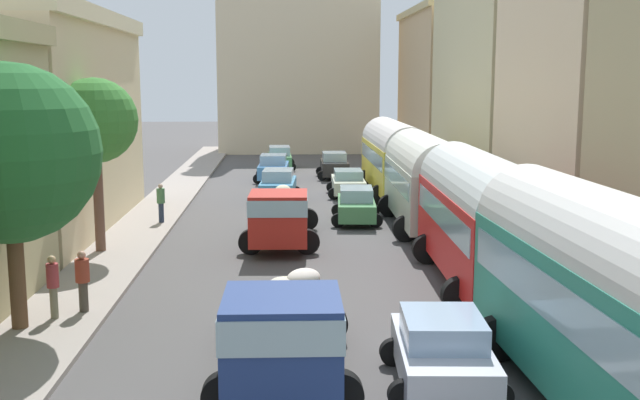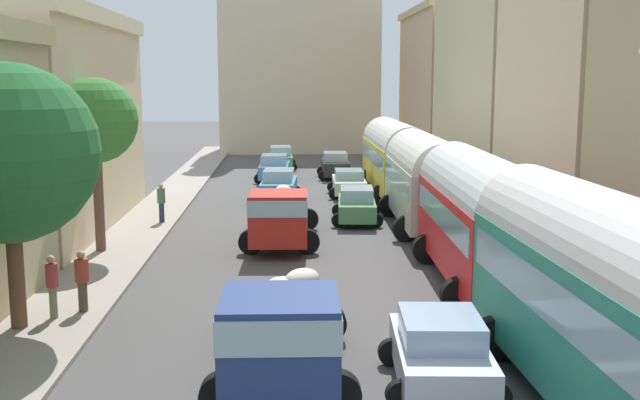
{
  "view_description": "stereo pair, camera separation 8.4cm",
  "coord_description": "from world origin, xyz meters",
  "px_view_note": "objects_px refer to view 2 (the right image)",
  "views": [
    {
      "loc": [
        -1.34,
        -6.73,
        6.27
      ],
      "look_at": [
        0.0,
        20.58,
        1.86
      ],
      "focal_mm": 42.65,
      "sensor_mm": 36.0,
      "label": 1
    },
    {
      "loc": [
        -1.26,
        -6.74,
        6.27
      ],
      "look_at": [
        0.0,
        20.58,
        1.86
      ],
      "focal_mm": 42.65,
      "sensor_mm": 36.0,
      "label": 2
    }
  ],
  "objects_px": {
    "parked_bus_0": "(605,293)",
    "cargo_truck_0": "(281,331)",
    "car_0": "(279,185)",
    "cargo_truck_1": "(280,214)",
    "car_2": "(281,158)",
    "car_4": "(357,205)",
    "pedestrian_0": "(161,202)",
    "pedestrian_1": "(52,284)",
    "car_6": "(335,165)",
    "car_3": "(440,351)",
    "car_5": "(349,183)",
    "parked_bus_1": "(480,213)",
    "car_1": "(274,168)",
    "pedestrian_2": "(82,279)",
    "parked_bus_3": "(395,155)",
    "parked_bus_2": "(425,178)"
  },
  "relations": [
    {
      "from": "car_2",
      "to": "car_1",
      "type": "bearing_deg",
      "value": -93.25
    },
    {
      "from": "car_6",
      "to": "parked_bus_0",
      "type": "bearing_deg",
      "value": -85.47
    },
    {
      "from": "car_1",
      "to": "car_4",
      "type": "distance_m",
      "value": 14.08
    },
    {
      "from": "pedestrian_0",
      "to": "pedestrian_1",
      "type": "distance_m",
      "value": 13.16
    },
    {
      "from": "parked_bus_3",
      "to": "car_5",
      "type": "relative_size",
      "value": 2.51
    },
    {
      "from": "parked_bus_0",
      "to": "parked_bus_2",
      "type": "height_order",
      "value": "parked_bus_0"
    },
    {
      "from": "parked_bus_3",
      "to": "car_0",
      "type": "bearing_deg",
      "value": -164.98
    },
    {
      "from": "car_0",
      "to": "car_4",
      "type": "xyz_separation_m",
      "value": [
        3.45,
        -5.9,
        -0.05
      ]
    },
    {
      "from": "car_5",
      "to": "car_3",
      "type": "bearing_deg",
      "value": -90.6
    },
    {
      "from": "parked_bus_1",
      "to": "car_1",
      "type": "distance_m",
      "value": 24.91
    },
    {
      "from": "car_5",
      "to": "car_1",
      "type": "bearing_deg",
      "value": 123.9
    },
    {
      "from": "car_6",
      "to": "cargo_truck_1",
      "type": "bearing_deg",
      "value": -99.8
    },
    {
      "from": "parked_bus_2",
      "to": "parked_bus_3",
      "type": "bearing_deg",
      "value": 90.0
    },
    {
      "from": "parked_bus_0",
      "to": "parked_bus_3",
      "type": "relative_size",
      "value": 0.93
    },
    {
      "from": "parked_bus_3",
      "to": "car_5",
      "type": "distance_m",
      "value": 2.86
    },
    {
      "from": "car_2",
      "to": "car_4",
      "type": "relative_size",
      "value": 1.07
    },
    {
      "from": "cargo_truck_1",
      "to": "car_4",
      "type": "relative_size",
      "value": 1.85
    },
    {
      "from": "parked_bus_1",
      "to": "car_3",
      "type": "bearing_deg",
      "value": -109.78
    },
    {
      "from": "parked_bus_2",
      "to": "cargo_truck_1",
      "type": "distance_m",
      "value": 6.9
    },
    {
      "from": "parked_bus_0",
      "to": "cargo_truck_0",
      "type": "distance_m",
      "value": 6.22
    },
    {
      "from": "car_5",
      "to": "car_2",
      "type": "bearing_deg",
      "value": 107.01
    },
    {
      "from": "parked_bus_0",
      "to": "car_2",
      "type": "bearing_deg",
      "value": 98.97
    },
    {
      "from": "pedestrian_0",
      "to": "pedestrian_1",
      "type": "height_order",
      "value": "pedestrian_0"
    },
    {
      "from": "car_4",
      "to": "pedestrian_1",
      "type": "xyz_separation_m",
      "value": [
        -9.11,
        -13.5,
        0.27
      ]
    },
    {
      "from": "car_5",
      "to": "car_6",
      "type": "height_order",
      "value": "car_6"
    },
    {
      "from": "parked_bus_3",
      "to": "pedestrian_1",
      "type": "height_order",
      "value": "parked_bus_3"
    },
    {
      "from": "cargo_truck_1",
      "to": "car_1",
      "type": "bearing_deg",
      "value": 91.45
    },
    {
      "from": "parked_bus_2",
      "to": "car_3",
      "type": "relative_size",
      "value": 2.27
    },
    {
      "from": "parked_bus_1",
      "to": "pedestrian_0",
      "type": "bearing_deg",
      "value": 137.94
    },
    {
      "from": "cargo_truck_1",
      "to": "pedestrian_1",
      "type": "distance_m",
      "value": 10.63
    },
    {
      "from": "parked_bus_0",
      "to": "cargo_truck_0",
      "type": "relative_size",
      "value": 1.33
    },
    {
      "from": "pedestrian_0",
      "to": "pedestrian_2",
      "type": "xyz_separation_m",
      "value": [
        -0.08,
        -12.6,
        -0.02
      ]
    },
    {
      "from": "pedestrian_1",
      "to": "pedestrian_0",
      "type": "bearing_deg",
      "value": 87.01
    },
    {
      "from": "parked_bus_0",
      "to": "car_0",
      "type": "distance_m",
      "value": 26.13
    },
    {
      "from": "cargo_truck_0",
      "to": "pedestrian_0",
      "type": "relative_size",
      "value": 3.86
    },
    {
      "from": "car_2",
      "to": "parked_bus_1",
      "type": "bearing_deg",
      "value": -78.41
    },
    {
      "from": "car_4",
      "to": "car_5",
      "type": "distance_m",
      "value": 7.52
    },
    {
      "from": "pedestrian_0",
      "to": "car_6",
      "type": "bearing_deg",
      "value": 60.84
    },
    {
      "from": "cargo_truck_1",
      "to": "car_6",
      "type": "bearing_deg",
      "value": 80.2
    },
    {
      "from": "parked_bus_2",
      "to": "car_2",
      "type": "height_order",
      "value": "parked_bus_2"
    },
    {
      "from": "cargo_truck_0",
      "to": "car_5",
      "type": "height_order",
      "value": "cargo_truck_0"
    },
    {
      "from": "cargo_truck_0",
      "to": "car_0",
      "type": "bearing_deg",
      "value": 90.54
    },
    {
      "from": "parked_bus_2",
      "to": "pedestrian_0",
      "type": "relative_size",
      "value": 4.78
    },
    {
      "from": "parked_bus_0",
      "to": "parked_bus_1",
      "type": "distance_m",
      "value": 9.0
    },
    {
      "from": "parked_bus_1",
      "to": "pedestrian_2",
      "type": "distance_m",
      "value": 11.59
    },
    {
      "from": "car_1",
      "to": "cargo_truck_1",
      "type": "bearing_deg",
      "value": -88.55
    },
    {
      "from": "cargo_truck_0",
      "to": "car_2",
      "type": "relative_size",
      "value": 1.62
    },
    {
      "from": "pedestrian_2",
      "to": "car_3",
      "type": "bearing_deg",
      "value": -30.64
    },
    {
      "from": "car_2",
      "to": "car_3",
      "type": "relative_size",
      "value": 1.13
    },
    {
      "from": "cargo_truck_0",
      "to": "cargo_truck_1",
      "type": "xyz_separation_m",
      "value": [
        -0.09,
        13.5,
        -0.06
      ]
    }
  ]
}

